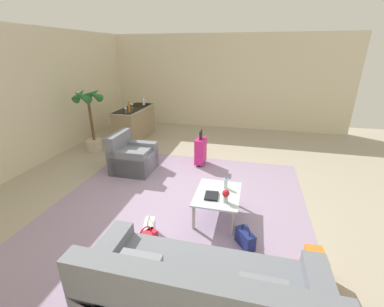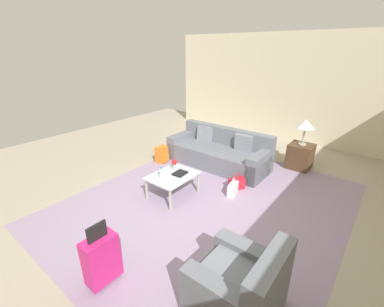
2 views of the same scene
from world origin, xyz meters
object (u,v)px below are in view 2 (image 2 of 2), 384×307
(coffee_table, at_px, (173,178))
(side_table, at_px, (300,156))
(coffee_table_book, at_px, (180,173))
(backpack_orange, at_px, (162,155))
(suitcase_magenta, at_px, (101,259))
(table_lamp, at_px, (306,124))
(flower_vase, at_px, (174,163))
(couch, at_px, (220,153))
(handbag_navy, at_px, (175,172))
(handbag_red, at_px, (237,183))
(armchair, at_px, (241,290))
(handbag_white, at_px, (233,189))
(water_bottle, at_px, (161,173))

(coffee_table, bearing_deg, side_table, 151.82)
(coffee_table, height_order, coffee_table_book, coffee_table_book)
(backpack_orange, bearing_deg, suitcase_magenta, 33.55)
(side_table, height_order, table_lamp, table_lamp)
(coffee_table_book, height_order, flower_vase, flower_vase)
(couch, xyz_separation_m, coffee_table, (1.80, 0.10, 0.08))
(flower_vase, height_order, side_table, flower_vase)
(handbag_navy, bearing_deg, backpack_orange, -116.59)
(side_table, bearing_deg, couch, -57.97)
(side_table, relative_size, backpack_orange, 1.46)
(table_lamp, bearing_deg, handbag_red, -19.72)
(armchair, distance_m, handbag_red, 2.63)
(handbag_white, distance_m, handbag_navy, 1.39)
(water_bottle, bearing_deg, handbag_white, 133.48)
(flower_vase, xyz_separation_m, handbag_red, (-0.75, 0.99, -0.43))
(armchair, bearing_deg, couch, -143.80)
(armchair, distance_m, coffee_table_book, 2.53)
(armchair, height_order, coffee_table, armchair)
(couch, xyz_separation_m, table_lamp, (-1.00, 1.60, 0.77))
(suitcase_magenta, xyz_separation_m, handbag_red, (-2.97, 0.14, -0.23))
(armchair, bearing_deg, side_table, -170.75)
(couch, distance_m, handbag_white, 1.46)
(couch, bearing_deg, handbag_navy, -17.86)
(coffee_table, relative_size, handbag_navy, 2.52)
(coffee_table_book, bearing_deg, side_table, 148.38)
(coffee_table_book, bearing_deg, table_lamp, 148.38)
(water_bottle, xyz_separation_m, suitcase_magenta, (1.80, 0.80, -0.17))
(couch, bearing_deg, table_lamp, 122.03)
(table_lamp, bearing_deg, water_bottle, -28.07)
(handbag_red, bearing_deg, flower_vase, -52.95)
(coffee_table, distance_m, handbag_navy, 0.81)
(handbag_red, relative_size, backpack_orange, 0.89)
(couch, bearing_deg, backpack_orange, -56.14)
(water_bottle, distance_m, handbag_navy, 0.97)
(coffee_table_book, relative_size, suitcase_magenta, 0.31)
(backpack_orange, bearing_deg, side_table, 122.82)
(handbag_red, bearing_deg, coffee_table, -41.02)
(table_lamp, height_order, handbag_red, table_lamp)
(coffee_table, relative_size, backpack_orange, 2.26)
(armchair, xyz_separation_m, coffee_table_book, (-1.42, -2.09, 0.15))
(handbag_white, bearing_deg, table_lamp, 163.55)
(handbag_red, bearing_deg, backpack_orange, -90.82)
(water_bottle, relative_size, handbag_navy, 0.57)
(handbag_white, bearing_deg, side_table, 163.55)
(coffee_table_book, relative_size, side_table, 0.45)
(coffee_table, height_order, water_bottle, water_bottle)
(coffee_table, xyz_separation_m, handbag_navy, (-0.60, -0.49, -0.25))
(coffee_table_book, xyz_separation_m, table_lamp, (-2.68, 1.42, 0.61))
(side_table, bearing_deg, table_lamp, 0.00)
(armchair, relative_size, handbag_white, 2.45)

